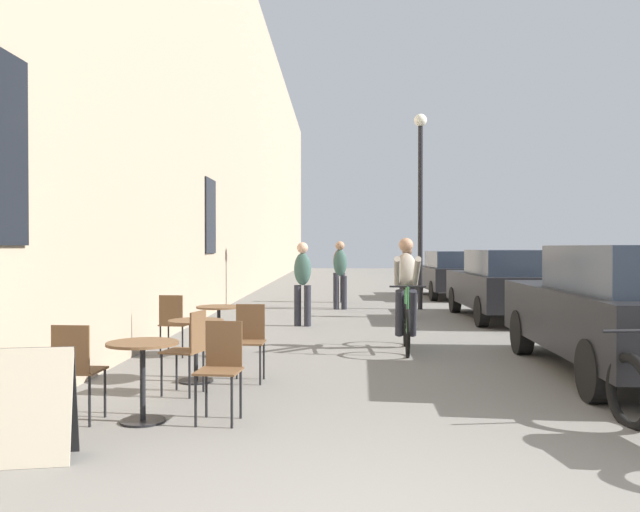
% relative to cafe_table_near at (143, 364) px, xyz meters
% --- Properties ---
extents(building_facade_left, '(0.54, 68.00, 10.65)m').
position_rel_cafe_table_near_xyz_m(building_facade_left, '(-1.43, 11.49, 4.80)').
color(building_facade_left, tan).
rests_on(building_facade_left, ground_plane).
extents(cafe_table_near, '(0.64, 0.64, 0.72)m').
position_rel_cafe_table_near_xyz_m(cafe_table_near, '(0.00, 0.00, 0.00)').
color(cafe_table_near, black).
rests_on(cafe_table_near, ground_plane).
extents(cafe_chair_near_toward_street, '(0.40, 0.40, 0.89)m').
position_rel_cafe_table_near_xyz_m(cafe_chair_near_toward_street, '(-0.57, -0.08, -0.00)').
color(cafe_chair_near_toward_street, black).
rests_on(cafe_chair_near_toward_street, ground_plane).
extents(cafe_chair_near_toward_wall, '(0.41, 0.41, 0.89)m').
position_rel_cafe_table_near_xyz_m(cafe_chair_near_toward_wall, '(0.69, 0.08, -0.00)').
color(cafe_chair_near_toward_wall, black).
rests_on(cafe_chair_near_toward_wall, ground_plane).
extents(cafe_table_mid, '(0.64, 0.64, 0.72)m').
position_rel_cafe_table_near_xyz_m(cafe_table_mid, '(0.10, 1.73, 0.00)').
color(cafe_table_mid, black).
rests_on(cafe_table_mid, ground_plane).
extents(cafe_chair_mid_toward_street, '(0.39, 0.39, 0.89)m').
position_rel_cafe_table_near_xyz_m(cafe_chair_mid_toward_street, '(0.71, 1.81, -0.00)').
color(cafe_chair_mid_toward_street, black).
rests_on(cafe_chair_mid_toward_street, ground_plane).
extents(cafe_chair_mid_toward_wall, '(0.46, 0.46, 0.89)m').
position_rel_cafe_table_near_xyz_m(cafe_chair_mid_toward_wall, '(0.17, 1.08, -0.00)').
color(cafe_chair_mid_toward_wall, black).
rests_on(cafe_chair_mid_toward_wall, ground_plane).
extents(cafe_table_far, '(0.64, 0.64, 0.72)m').
position_rel_cafe_table_near_xyz_m(cafe_table_far, '(0.04, 3.47, 0.00)').
color(cafe_table_far, black).
rests_on(cafe_table_far, ground_plane).
extents(cafe_chair_far_toward_street, '(0.41, 0.41, 0.89)m').
position_rel_cafe_table_near_xyz_m(cafe_chair_far_toward_street, '(-0.59, 3.39, -0.00)').
color(cafe_chair_far_toward_street, black).
rests_on(cafe_chair_far_toward_street, ground_plane).
extents(sandwich_board_sign, '(0.61, 0.47, 0.84)m').
position_rel_cafe_table_near_xyz_m(sandwich_board_sign, '(-0.47, -1.06, -0.11)').
color(sandwich_board_sign, black).
rests_on(sandwich_board_sign, ground_plane).
extents(cyclist_on_bicycle, '(0.52, 1.76, 1.74)m').
position_rel_cafe_table_near_xyz_m(cyclist_on_bicycle, '(2.79, 4.16, 0.29)').
color(cyclist_on_bicycle, black).
rests_on(cyclist_on_bicycle, ground_plane).
extents(pedestrian_near, '(0.37, 0.29, 1.66)m').
position_rel_cafe_table_near_xyz_m(pedestrian_near, '(1.05, 7.03, 0.41)').
color(pedestrian_near, '#26262D').
rests_on(pedestrian_near, ground_plane).
extents(pedestrian_mid, '(0.35, 0.26, 1.59)m').
position_rel_cafe_table_near_xyz_m(pedestrian_mid, '(3.28, 8.62, 0.37)').
color(pedestrian_mid, '#26262D').
rests_on(pedestrian_mid, ground_plane).
extents(pedestrian_far, '(0.34, 0.25, 1.71)m').
position_rel_cafe_table_near_xyz_m(pedestrian_far, '(1.81, 10.47, 0.44)').
color(pedestrian_far, '#26262D').
rests_on(pedestrian_far, ground_plane).
extents(pedestrian_furthest, '(0.37, 0.28, 1.71)m').
position_rel_cafe_table_near_xyz_m(pedestrian_furthest, '(1.79, 12.49, 0.44)').
color(pedestrian_furthest, '#26262D').
rests_on(pedestrian_furthest, ground_plane).
extents(street_lamp, '(0.32, 0.32, 4.90)m').
position_rel_cafe_table_near_xyz_m(street_lamp, '(3.82, 10.55, 2.59)').
color(street_lamp, black).
rests_on(street_lamp, ground_plane).
extents(parked_car_nearest, '(2.01, 4.53, 1.59)m').
position_rel_cafe_table_near_xyz_m(parked_car_nearest, '(5.22, 2.15, 0.30)').
color(parked_car_nearest, black).
rests_on(parked_car_nearest, ground_plane).
extents(parked_car_second, '(1.81, 4.24, 1.51)m').
position_rel_cafe_table_near_xyz_m(parked_car_second, '(5.35, 8.24, 0.26)').
color(parked_car_second, black).
rests_on(parked_car_second, ground_plane).
extents(parked_car_third, '(1.82, 4.09, 1.44)m').
position_rel_cafe_table_near_xyz_m(parked_car_third, '(5.25, 14.31, 0.22)').
color(parked_car_third, black).
rests_on(parked_car_third, ground_plane).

